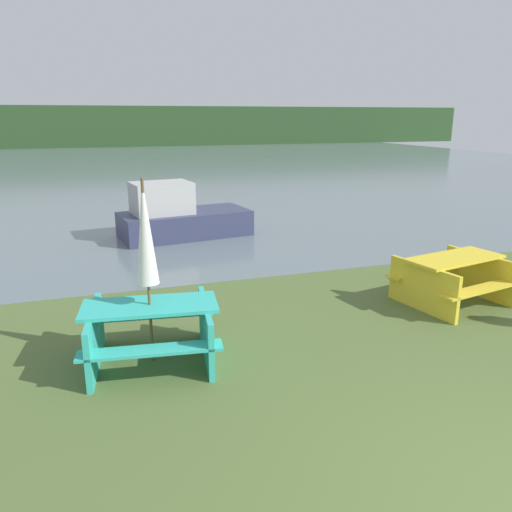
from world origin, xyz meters
name	(u,v)px	position (x,y,z in m)	size (l,w,h in m)	color
water	(140,164)	(0.00, 31.58, 0.00)	(60.00, 50.00, 0.00)	slate
far_treeline	(119,126)	(0.00, 51.58, 2.00)	(80.00, 1.60, 4.00)	#284723
picnic_table_teal	(151,328)	(-2.62, 3.82, 0.45)	(1.81, 1.58, 0.76)	#33B7A8
picnic_table_yellow	(453,276)	(2.33, 4.34, 0.47)	(1.88, 1.67, 0.79)	yellow
umbrella_white	(145,233)	(-2.62, 3.82, 1.66)	(0.27, 0.27, 2.31)	brown
boat	(179,217)	(-1.12, 10.45, 0.51)	(3.42, 1.95, 1.42)	#333856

